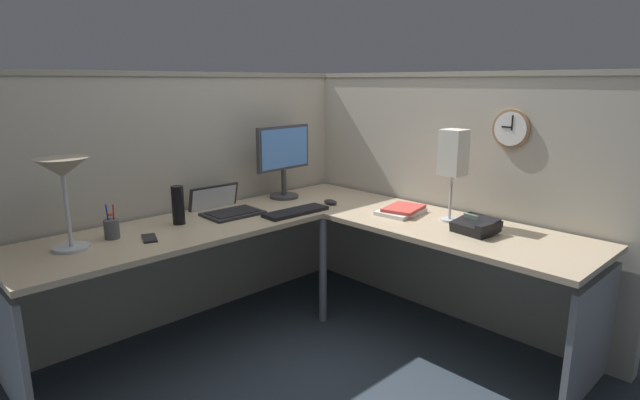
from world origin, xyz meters
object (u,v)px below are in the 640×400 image
(laptop, at_px, (224,208))
(book_stack, at_px, (402,210))
(pen_cup, at_px, (112,229))
(desk_lamp_paper, at_px, (453,155))
(keyboard, at_px, (296,212))
(desk_lamp_dome, at_px, (63,175))
(computer_mouse, at_px, (330,202))
(wall_clock, at_px, (511,129))
(office_phone, at_px, (476,227))
(monitor, at_px, (284,156))
(cell_phone, at_px, (149,238))
(thermos_flask, at_px, (178,205))

(laptop, distance_m, book_stack, 1.10)
(pen_cup, xyz_separation_m, book_stack, (1.48, -0.74, -0.03))
(book_stack, height_order, desk_lamp_paper, desk_lamp_paper)
(keyboard, distance_m, desk_lamp_dome, 1.30)
(laptop, relative_size, desk_lamp_paper, 0.74)
(computer_mouse, height_order, wall_clock, wall_clock)
(office_phone, xyz_separation_m, desk_lamp_paper, (0.12, 0.24, 0.35))
(monitor, relative_size, office_phone, 2.19)
(monitor, bearing_deg, keyboard, -120.63)
(keyboard, height_order, cell_phone, keyboard)
(cell_phone, distance_m, desk_lamp_paper, 1.72)
(pen_cup, distance_m, book_stack, 1.65)
(cell_phone, xyz_separation_m, desk_lamp_paper, (1.42, -0.88, 0.38))
(keyboard, bearing_deg, desk_lamp_dome, 170.17)
(office_phone, bearing_deg, desk_lamp_paper, 63.84)
(monitor, height_order, laptop, monitor)
(cell_phone, distance_m, wall_clock, 2.07)
(pen_cup, bearing_deg, monitor, 4.37)
(monitor, xyz_separation_m, pen_cup, (-1.24, -0.09, -0.24))
(thermos_flask, relative_size, office_phone, 0.97)
(pen_cup, distance_m, desk_lamp_paper, 1.89)
(thermos_flask, bearing_deg, monitor, 5.94)
(laptop, relative_size, computer_mouse, 3.75)
(laptop, distance_m, computer_mouse, 0.69)
(laptop, xyz_separation_m, wall_clock, (1.09, -1.29, 0.51))
(keyboard, distance_m, pen_cup, 1.05)
(computer_mouse, distance_m, office_phone, 1.00)
(monitor, height_order, book_stack, monitor)
(computer_mouse, height_order, desk_lamp_dome, desk_lamp_dome)
(keyboard, xyz_separation_m, computer_mouse, (0.32, 0.01, 0.01))
(desk_lamp_dome, height_order, book_stack, desk_lamp_dome)
(keyboard, bearing_deg, book_stack, -42.84)
(laptop, bearing_deg, cell_phone, -161.10)
(pen_cup, height_order, cell_phone, pen_cup)
(keyboard, height_order, computer_mouse, computer_mouse)
(monitor, distance_m, desk_lamp_dome, 1.46)
(thermos_flask, height_order, desk_lamp_paper, desk_lamp_paper)
(office_phone, xyz_separation_m, book_stack, (0.04, 0.52, -0.02))
(thermos_flask, height_order, office_phone, thermos_flask)
(monitor, bearing_deg, book_stack, -73.92)
(monitor, relative_size, book_stack, 1.61)
(keyboard, bearing_deg, thermos_flask, 157.11)
(computer_mouse, bearing_deg, monitor, 104.06)
(wall_clock, bearing_deg, desk_lamp_paper, 140.58)
(desk_lamp_dome, relative_size, cell_phone, 3.09)
(keyboard, xyz_separation_m, desk_lamp_dome, (-1.23, 0.25, 0.35))
(monitor, xyz_separation_m, laptop, (-0.52, -0.04, -0.27))
(office_phone, distance_m, desk_lamp_paper, 0.43)
(computer_mouse, bearing_deg, thermos_flask, 163.77)
(computer_mouse, distance_m, desk_lamp_dome, 1.60)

